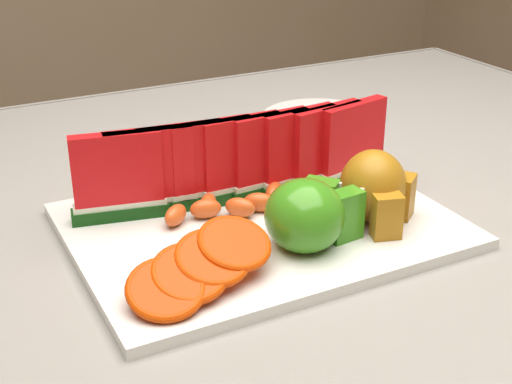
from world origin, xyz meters
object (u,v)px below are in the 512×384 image
at_px(pear_cluster, 375,188).
at_px(platter, 261,226).
at_px(apple_cluster, 310,215).
at_px(side_plate, 320,119).

bearing_deg(pear_cluster, platter, 153.27).
relative_size(apple_cluster, side_plate, 0.63).
distance_m(platter, side_plate, 0.37).
distance_m(apple_cluster, pear_cluster, 0.09).
relative_size(platter, side_plate, 2.11).
distance_m(platter, pear_cluster, 0.13).
bearing_deg(side_plate, apple_cluster, -123.73).
xyz_separation_m(apple_cluster, side_plate, (0.23, 0.34, -0.04)).
bearing_deg(platter, pear_cluster, -26.73).
bearing_deg(apple_cluster, platter, 107.01).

